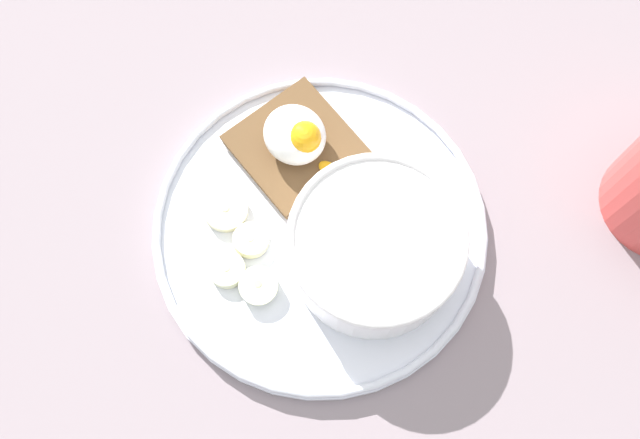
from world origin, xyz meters
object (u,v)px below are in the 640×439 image
at_px(banana_slice_front, 251,240).
at_px(banana_slice_back, 259,286).
at_px(banana_slice_left, 226,210).
at_px(banana_slice_right, 227,270).
at_px(oatmeal_bowl, 375,247).
at_px(poached_egg, 297,136).
at_px(toast_slice, 296,147).

bearing_deg(banana_slice_front, banana_slice_back, -29.73).
bearing_deg(banana_slice_left, banana_slice_right, -37.13).
distance_m(oatmeal_bowl, banana_slice_right, 0.11).
bearing_deg(poached_egg, oatmeal_bowl, -7.58).
xyz_separation_m(banana_slice_front, banana_slice_back, (0.03, -0.02, 0.00)).
bearing_deg(banana_slice_front, poached_egg, 114.51).
height_order(banana_slice_back, banana_slice_right, banana_slice_back).
height_order(oatmeal_bowl, banana_slice_front, oatmeal_bowl).
xyz_separation_m(oatmeal_bowl, banana_slice_left, (-0.10, -0.06, -0.02)).
bearing_deg(oatmeal_bowl, toast_slice, 172.73).
height_order(toast_slice, banana_slice_left, same).
distance_m(toast_slice, banana_slice_front, 0.08).
bearing_deg(banana_slice_back, poached_egg, 125.24).
height_order(banana_slice_front, banana_slice_left, same).
xyz_separation_m(poached_egg, banana_slice_left, (0.00, -0.07, -0.02)).
bearing_deg(banana_slice_back, banana_slice_left, 163.39).
bearing_deg(toast_slice, poached_egg, 8.99).
xyz_separation_m(oatmeal_bowl, banana_slice_right, (-0.06, -0.09, -0.02)).
height_order(toast_slice, banana_slice_back, banana_slice_back).
bearing_deg(banana_slice_right, banana_slice_back, 21.08).
relative_size(banana_slice_left, banana_slice_back, 1.17).
relative_size(oatmeal_bowl, banana_slice_right, 4.16).
relative_size(toast_slice, poached_egg, 1.22).
distance_m(toast_slice, banana_slice_left, 0.07).
bearing_deg(oatmeal_bowl, poached_egg, 172.42).
distance_m(oatmeal_bowl, banana_slice_left, 0.12).
height_order(banana_slice_left, banana_slice_back, banana_slice_back).
xyz_separation_m(poached_egg, banana_slice_right, (0.04, -0.10, -0.02)).
xyz_separation_m(banana_slice_back, banana_slice_right, (-0.03, -0.01, -0.00)).
xyz_separation_m(toast_slice, banana_slice_right, (0.04, -0.10, -0.00)).
relative_size(oatmeal_bowl, toast_slice, 1.43).
height_order(banana_slice_left, banana_slice_right, same).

